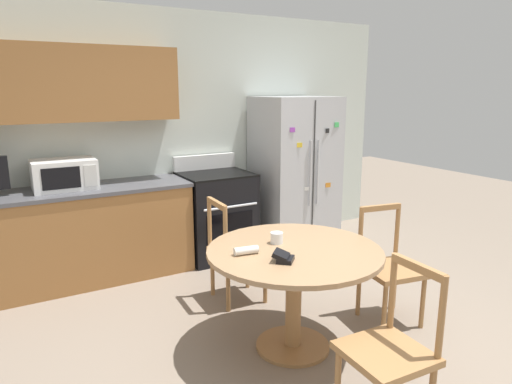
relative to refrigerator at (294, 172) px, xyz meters
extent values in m
plane|color=gray|center=(-1.19, -2.22, -0.85)|extent=(14.00, 14.00, 0.00)
cube|color=silver|center=(-1.19, 0.43, 0.45)|extent=(5.20, 0.10, 2.60)
cube|color=#936033|center=(-2.38, 0.21, 0.99)|extent=(2.03, 0.34, 0.68)
cube|color=#936033|center=(-2.38, 0.07, -0.42)|extent=(2.03, 0.62, 0.86)
cube|color=#4C4C51|center=(-2.38, 0.07, 0.03)|extent=(2.06, 0.64, 0.03)
cube|color=#B2B5BA|center=(0.00, 0.00, 0.00)|extent=(0.85, 0.73, 1.71)
cube|color=#333333|center=(0.00, -0.37, 0.00)|extent=(0.01, 0.01, 1.64)
cylinder|color=silver|center=(-0.05, -0.38, 0.04)|extent=(0.02, 0.02, 0.72)
cylinder|color=silver|center=(0.05, -0.38, 0.04)|extent=(0.02, 0.02, 0.72)
cube|color=purple|center=(-0.29, -0.37, 0.52)|extent=(0.06, 0.01, 0.05)
cube|color=white|center=(-0.09, -0.37, -0.12)|extent=(0.05, 0.02, 0.04)
cube|color=#3FB259|center=(0.30, -0.37, 0.55)|extent=(0.07, 0.02, 0.05)
cube|color=black|center=(0.17, -0.37, 0.49)|extent=(0.06, 0.02, 0.05)
cube|color=orange|center=(0.21, -0.37, -0.11)|extent=(0.06, 0.02, 0.05)
cube|color=yellow|center=(-0.20, -0.37, 0.36)|extent=(0.06, 0.02, 0.05)
cube|color=black|center=(-0.98, 0.04, -0.40)|extent=(0.72, 0.64, 0.90)
cube|color=black|center=(-0.98, -0.28, -0.49)|extent=(0.52, 0.01, 0.40)
cylinder|color=silver|center=(-0.98, -0.31, -0.22)|extent=(0.59, 0.02, 0.02)
cube|color=black|center=(-0.98, 0.04, 0.06)|extent=(0.72, 0.64, 0.02)
cube|color=white|center=(-0.98, 0.33, 0.15)|extent=(0.72, 0.06, 0.16)
cube|color=white|center=(-2.46, 0.11, 0.18)|extent=(0.54, 0.38, 0.27)
cube|color=black|center=(-2.51, -0.08, 0.18)|extent=(0.32, 0.01, 0.19)
cube|color=silver|center=(-2.27, -0.08, 0.18)|extent=(0.11, 0.01, 0.19)
cylinder|color=#997551|center=(-1.30, -1.89, -0.13)|extent=(1.19, 1.19, 0.03)
cylinder|color=#9E7042|center=(-1.30, -1.89, -0.49)|extent=(0.11, 0.11, 0.68)
cylinder|color=#9E7042|center=(-1.30, -1.89, -0.84)|extent=(0.52, 0.52, 0.03)
cube|color=#9E7042|center=(-0.43, -1.96, -0.42)|extent=(0.49, 0.49, 0.04)
cylinder|color=#9E7042|center=(-0.29, -2.16, -0.65)|extent=(0.04, 0.04, 0.41)
cylinder|color=#9E7042|center=(-0.63, -2.10, -0.65)|extent=(0.04, 0.04, 0.41)
cylinder|color=#9E7042|center=(-0.23, -1.82, -0.65)|extent=(0.04, 0.04, 0.41)
cylinder|color=#9E7042|center=(-0.57, -1.76, -0.65)|extent=(0.04, 0.04, 0.41)
cylinder|color=#9E7042|center=(-0.23, -1.80, -0.18)|extent=(0.04, 0.04, 0.45)
cylinder|color=#9E7042|center=(-0.57, -1.74, -0.18)|extent=(0.04, 0.04, 0.45)
cube|color=#9E7042|center=(-0.40, -1.77, 0.03)|extent=(0.35, 0.09, 0.04)
cube|color=#9E7042|center=(-1.27, -1.02, -0.42)|extent=(0.44, 0.44, 0.04)
cylinder|color=#9E7042|center=(-1.09, -0.85, -0.65)|extent=(0.04, 0.04, 0.41)
cylinder|color=#9E7042|center=(-1.11, -1.20, -0.65)|extent=(0.04, 0.04, 0.41)
cylinder|color=#9E7042|center=(-1.44, -0.84, -0.65)|extent=(0.04, 0.04, 0.41)
cylinder|color=#9E7042|center=(-1.46, -1.18, -0.65)|extent=(0.04, 0.04, 0.41)
cylinder|color=#9E7042|center=(-1.45, -0.84, -0.18)|extent=(0.04, 0.04, 0.45)
cylinder|color=#9E7042|center=(-1.47, -1.18, -0.18)|extent=(0.04, 0.04, 0.45)
cube|color=#9E7042|center=(-1.46, -1.01, 0.03)|extent=(0.05, 0.35, 0.04)
cube|color=#9E7042|center=(-1.31, -2.76, -0.42)|extent=(0.44, 0.44, 0.04)
cylinder|color=#9E7042|center=(-1.48, -2.58, -0.65)|extent=(0.04, 0.04, 0.41)
cylinder|color=#9E7042|center=(-1.13, -2.60, -0.65)|extent=(0.04, 0.04, 0.41)
cylinder|color=#9E7042|center=(-1.13, -2.94, -0.18)|extent=(0.04, 0.04, 0.45)
cylinder|color=#9E7042|center=(-1.11, -2.60, -0.18)|extent=(0.04, 0.04, 0.45)
cube|color=#9E7042|center=(-1.12, -2.77, 0.03)|extent=(0.05, 0.35, 0.04)
cylinder|color=silver|center=(-1.34, -1.73, -0.08)|extent=(0.09, 0.09, 0.08)
cylinder|color=red|center=(-1.34, -1.73, -0.10)|extent=(0.08, 0.08, 0.04)
cylinder|color=silver|center=(-1.63, -1.82, -0.09)|extent=(0.17, 0.08, 0.05)
cube|color=black|center=(-1.48, -2.05, -0.10)|extent=(0.15, 0.15, 0.03)
cube|color=black|center=(-1.50, -2.03, -0.08)|extent=(0.16, 0.16, 0.06)
camera|label=1|loc=(-2.98, -4.29, 0.94)|focal=32.00mm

